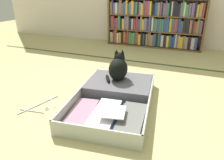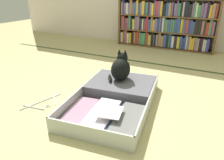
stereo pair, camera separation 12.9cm
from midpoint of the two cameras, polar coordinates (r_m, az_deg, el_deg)
ground_plane at (r=1.71m, az=-2.40°, el=-8.17°), size 10.00×10.00×0.00m
tatami_border at (r=2.85m, az=10.73°, el=4.77°), size 4.80×0.05×0.00m
bookshelf at (r=3.63m, az=15.49°, el=14.63°), size 1.59×0.25×0.79m
open_suitcase at (r=1.81m, az=3.39°, el=-4.47°), size 0.73×1.06×0.12m
black_cat at (r=1.93m, az=4.37°, el=3.18°), size 0.24×0.26×0.28m
clothes_hanger at (r=1.87m, az=-16.56°, el=-6.10°), size 0.25×0.38×0.01m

